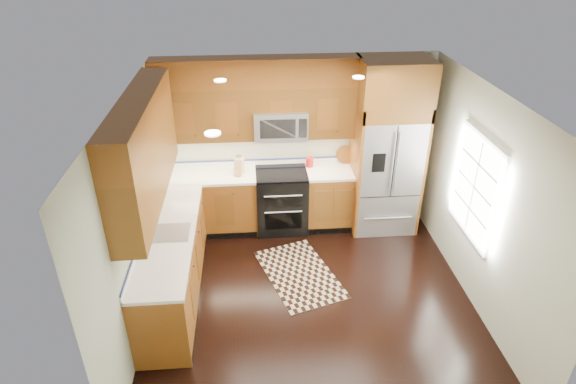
{
  "coord_description": "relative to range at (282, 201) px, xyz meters",
  "views": [
    {
      "loc": [
        -0.67,
        -4.65,
        4.14
      ],
      "look_at": [
        -0.24,
        0.6,
        1.21
      ],
      "focal_mm": 30.0,
      "sensor_mm": 36.0,
      "label": 1
    }
  ],
  "objects": [
    {
      "name": "rug",
      "position": [
        0.15,
        -1.2,
        -0.46
      ],
      "size": [
        1.22,
        1.57,
        0.01
      ],
      "primitive_type": "cube",
      "rotation": [
        0.0,
        0.0,
        0.31
      ],
      "color": "black",
      "rests_on": "ground"
    },
    {
      "name": "wall_left",
      "position": [
        -1.75,
        -1.67,
        0.83
      ],
      "size": [
        0.02,
        4.0,
        2.6
      ],
      "primitive_type": "cube",
      "color": "#AEB5A3",
      "rests_on": "ground"
    },
    {
      "name": "utensil_crock",
      "position": [
        0.44,
        0.19,
        0.58
      ],
      "size": [
        0.13,
        0.13,
        0.31
      ],
      "color": "#A91514",
      "rests_on": "countertop"
    },
    {
      "name": "wall_back",
      "position": [
        0.25,
        0.33,
        0.83
      ],
      "size": [
        4.0,
        0.02,
        2.6
      ],
      "primitive_type": "cube",
      "color": "#AEB5A3",
      "rests_on": "ground"
    },
    {
      "name": "upper_cabinets",
      "position": [
        -0.9,
        -0.58,
        1.56
      ],
      "size": [
        2.85,
        3.0,
        1.15
      ],
      "color": "brown",
      "rests_on": "ground"
    },
    {
      "name": "microwave",
      "position": [
        -0.0,
        0.13,
        1.19
      ],
      "size": [
        0.76,
        0.4,
        0.42
      ],
      "color": "#B2B2B7",
      "rests_on": "ground"
    },
    {
      "name": "knife_block",
      "position": [
        -0.61,
        0.02,
        0.6
      ],
      "size": [
        0.15,
        0.18,
        0.31
      ],
      "color": "tan",
      "rests_on": "countertop"
    },
    {
      "name": "window",
      "position": [
        2.23,
        -1.47,
        0.93
      ],
      "size": [
        0.04,
        1.1,
        1.3
      ],
      "color": "white",
      "rests_on": "ground"
    },
    {
      "name": "countertop",
      "position": [
        -0.84,
        -0.65,
        0.45
      ],
      "size": [
        2.86,
        3.01,
        0.04
      ],
      "color": "white",
      "rests_on": "base_cabinets"
    },
    {
      "name": "cutting_board",
      "position": [
        1.0,
        0.27,
        0.48
      ],
      "size": [
        0.3,
        0.3,
        0.02
      ],
      "primitive_type": "cylinder",
      "rotation": [
        0.0,
        0.0,
        -0.09
      ],
      "color": "brown",
      "rests_on": "countertop"
    },
    {
      "name": "range",
      "position": [
        0.0,
        0.0,
        0.0
      ],
      "size": [
        0.76,
        0.67,
        0.95
      ],
      "color": "black",
      "rests_on": "ground"
    },
    {
      "name": "ground",
      "position": [
        0.25,
        -1.67,
        -0.47
      ],
      "size": [
        4.0,
        4.0,
        0.0
      ],
      "primitive_type": "plane",
      "color": "black",
      "rests_on": "ground"
    },
    {
      "name": "sink_faucet",
      "position": [
        -1.48,
        -1.44,
        0.52
      ],
      "size": [
        0.54,
        0.44,
        0.37
      ],
      "color": "#B2B2B7",
      "rests_on": "countertop"
    },
    {
      "name": "refrigerator",
      "position": [
        1.55,
        -0.04,
        0.83
      ],
      "size": [
        0.98,
        0.75,
        2.6
      ],
      "color": "#B2B2B7",
      "rests_on": "ground"
    },
    {
      "name": "base_cabinets",
      "position": [
        -0.98,
        -0.77,
        -0.02
      ],
      "size": [
        2.85,
        3.0,
        0.9
      ],
      "color": "brown",
      "rests_on": "ground"
    },
    {
      "name": "wall_right",
      "position": [
        2.25,
        -1.67,
        0.83
      ],
      "size": [
        0.02,
        4.0,
        2.6
      ],
      "primitive_type": "cube",
      "color": "#AEB5A3",
      "rests_on": "ground"
    }
  ]
}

